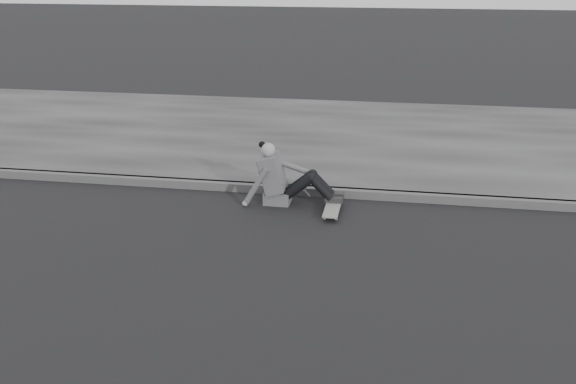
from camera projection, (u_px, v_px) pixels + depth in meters
name	position (u px, v px, depth m)	size (l,w,h in m)	color
ground	(418.00, 288.00, 6.69)	(80.00, 80.00, 0.00)	black
curb	(414.00, 197.00, 9.06)	(24.00, 0.16, 0.12)	#494949
sidewalk	(412.00, 140.00, 11.86)	(24.00, 6.00, 0.12)	#393939
skateboard	(333.00, 208.00, 8.64)	(0.20, 0.78, 0.09)	#9F9F9A
seated_woman	(282.00, 179.00, 8.88)	(1.38, 0.46, 0.88)	#525255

